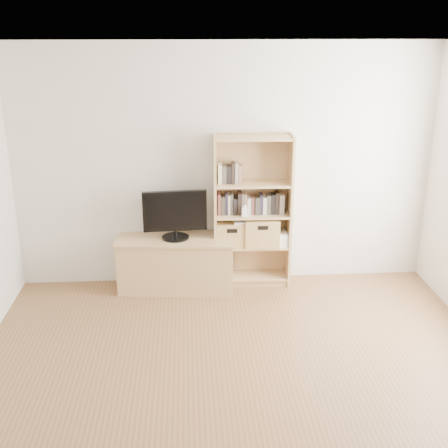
{
  "coord_description": "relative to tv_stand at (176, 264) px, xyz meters",
  "views": [
    {
      "loc": [
        -0.4,
        -3.35,
        2.75
      ],
      "look_at": [
        -0.05,
        1.9,
        0.87
      ],
      "focal_mm": 45.0,
      "sensor_mm": 36.0,
      "label": 1
    }
  ],
  "objects": [
    {
      "name": "television",
      "position": [
        0.0,
        0.0,
        0.57
      ],
      "size": [
        0.68,
        0.1,
        0.53
      ],
      "primitive_type": "cube",
      "rotation": [
        0.0,
        0.0,
        0.07
      ],
      "color": "black",
      "rests_on": "tv_stand"
    },
    {
      "name": "basket_right",
      "position": [
        0.93,
        0.07,
        0.34
      ],
      "size": [
        0.38,
        0.31,
        0.31
      ],
      "primitive_type": "cube",
      "rotation": [
        0.0,
        0.0,
        -0.02
      ],
      "color": "#9E8047",
      "rests_on": "bookshelf"
    },
    {
      "name": "books_row_upper",
      "position": [
        0.65,
        0.1,
        0.98
      ],
      "size": [
        0.38,
        0.14,
        0.2
      ],
      "primitive_type": "cube",
      "rotation": [
        0.0,
        0.0,
        0.0
      ],
      "color": "brown",
      "rests_on": "bookshelf"
    },
    {
      "name": "books_row_mid",
      "position": [
        0.83,
        0.1,
        0.66
      ],
      "size": [
        0.9,
        0.18,
        0.24
      ],
      "primitive_type": "cube",
      "rotation": [
        0.0,
        0.0,
        -0.01
      ],
      "color": "brown",
      "rests_on": "bookshelf"
    },
    {
      "name": "basket_left",
      "position": [
        0.61,
        0.08,
        0.32
      ],
      "size": [
        0.34,
        0.28,
        0.27
      ],
      "primitive_type": "cube",
      "rotation": [
        0.0,
        0.0,
        -0.04
      ],
      "color": "#9E8047",
      "rests_on": "bookshelf"
    },
    {
      "name": "ceiling",
      "position": [
        0.54,
        -2.27,
        2.32
      ],
      "size": [
        4.5,
        5.0,
        0.01
      ],
      "primitive_type": "cube",
      "color": "white",
      "rests_on": "back_wall"
    },
    {
      "name": "tv_stand",
      "position": [
        0.0,
        0.0,
        0.0
      ],
      "size": [
        1.26,
        0.56,
        0.56
      ],
      "primitive_type": "cube",
      "rotation": [
        0.0,
        0.0,
        -0.09
      ],
      "color": "#A67E55",
      "rests_on": "floor"
    },
    {
      "name": "bookshelf",
      "position": [
        0.83,
        0.08,
        0.55
      ],
      "size": [
        0.84,
        0.32,
        1.67
      ],
      "primitive_type": "cube",
      "rotation": [
        0.0,
        0.0,
        -0.02
      ],
      "color": "#A67E55",
      "rests_on": "floor"
    },
    {
      "name": "magazine_stack",
      "position": [
        1.12,
        0.07,
        0.25
      ],
      "size": [
        0.21,
        0.29,
        0.13
      ],
      "primitive_type": "cube",
      "rotation": [
        0.0,
        0.0,
        0.1
      ],
      "color": "silver",
      "rests_on": "bookshelf"
    },
    {
      "name": "baby_monitor",
      "position": [
        0.74,
        -0.01,
        0.59
      ],
      "size": [
        0.06,
        0.04,
        0.11
      ],
      "primitive_type": "cube",
      "rotation": [
        0.0,
        0.0,
        -0.06
      ],
      "color": "white",
      "rests_on": "bookshelf"
    },
    {
      "name": "back_wall",
      "position": [
        0.54,
        0.23,
        1.02
      ],
      "size": [
        4.5,
        0.02,
        2.6
      ],
      "primitive_type": "cube",
      "color": "beige",
      "rests_on": "floor"
    },
    {
      "name": "laptop",
      "position": [
        0.78,
        0.07,
        0.46
      ],
      "size": [
        0.3,
        0.21,
        0.02
      ],
      "primitive_type": "cube",
      "rotation": [
        0.0,
        0.0,
        0.02
      ],
      "color": "white",
      "rests_on": "basket_left"
    },
    {
      "name": "floor",
      "position": [
        0.54,
        -2.27,
        -0.28
      ],
      "size": [
        4.5,
        5.0,
        0.01
      ],
      "primitive_type": "cube",
      "color": "brown",
      "rests_on": "ground"
    }
  ]
}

